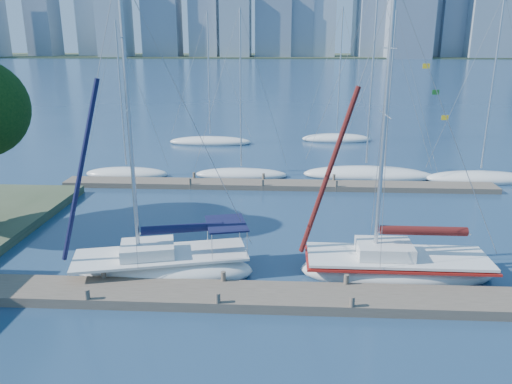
{
  "coord_description": "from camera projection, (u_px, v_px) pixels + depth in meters",
  "views": [
    {
      "loc": [
        2.35,
        -17.52,
        9.85
      ],
      "look_at": [
        1.17,
        4.0,
        3.29
      ],
      "focal_mm": 35.0,
      "sensor_mm": 36.0,
      "label": 1
    }
  ],
  "objects": [
    {
      "name": "sailboat_navy",
      "position": [
        161.0,
        252.0,
        21.68
      ],
      "size": [
        8.41,
        4.46,
        13.06
      ],
      "rotation": [
        0.0,
        0.0,
        0.24
      ],
      "color": "silver",
      "rests_on": "ground"
    },
    {
      "name": "bg_boat_0",
      "position": [
        127.0,
        173.0,
        37.7
      ],
      "size": [
        6.35,
        2.28,
        11.54
      ],
      "rotation": [
        0.0,
        0.0,
        0.04
      ],
      "color": "silver",
      "rests_on": "ground"
    },
    {
      "name": "far_shore",
      "position": [
        281.0,
        56.0,
        325.4
      ],
      "size": [
        800.0,
        100.0,
        1.5
      ],
      "primitive_type": "cube",
      "color": "#38472D",
      "rests_on": "ground"
    },
    {
      "name": "sailboat_maroon",
      "position": [
        397.0,
        255.0,
        21.49
      ],
      "size": [
        8.34,
        2.76,
        12.57
      ],
      "rotation": [
        0.0,
        0.0,
        -0.0
      ],
      "color": "silver",
      "rests_on": "ground"
    },
    {
      "name": "far_dock",
      "position": [
        277.0,
        185.0,
        34.85
      ],
      "size": [
        30.0,
        1.8,
        0.36
      ],
      "primitive_type": "cube",
      "color": "brown",
      "rests_on": "ground"
    },
    {
      "name": "bg_boat_1",
      "position": [
        241.0,
        174.0,
        37.53
      ],
      "size": [
        7.15,
        3.1,
        12.3
      ],
      "rotation": [
        0.0,
        0.0,
        0.18
      ],
      "color": "silver",
      "rests_on": "ground"
    },
    {
      "name": "ground",
      "position": [
        221.0,
        300.0,
        19.73
      ],
      "size": [
        700.0,
        700.0,
        0.0
      ],
      "primitive_type": "plane",
      "color": "navy",
      "rests_on": "ground"
    },
    {
      "name": "bg_boat_7",
      "position": [
        337.0,
        138.0,
        50.9
      ],
      "size": [
        7.32,
        5.01,
        13.28
      ],
      "rotation": [
        0.0,
        0.0,
        -0.43
      ],
      "color": "silver",
      "rests_on": "ground"
    },
    {
      "name": "bg_boat_6",
      "position": [
        211.0,
        141.0,
        49.47
      ],
      "size": [
        8.42,
        3.63,
        12.77
      ],
      "rotation": [
        0.0,
        0.0,
        -0.18
      ],
      "color": "silver",
      "rests_on": "ground"
    },
    {
      "name": "near_dock",
      "position": [
        221.0,
        296.0,
        19.67
      ],
      "size": [
        26.0,
        2.0,
        0.4
      ],
      "primitive_type": "cube",
      "color": "brown",
      "rests_on": "ground"
    },
    {
      "name": "bg_boat_3",
      "position": [
        366.0,
        174.0,
        37.4
      ],
      "size": [
        9.61,
        5.16,
        14.24
      ],
      "rotation": [
        0.0,
        0.0,
        -0.31
      ],
      "color": "silver",
      "rests_on": "ground"
    },
    {
      "name": "bg_boat_5",
      "position": [
        480.0,
        178.0,
        36.29
      ],
      "size": [
        7.91,
        2.91,
        13.2
      ],
      "rotation": [
        0.0,
        0.0,
        -0.09
      ],
      "color": "silver",
      "rests_on": "ground"
    },
    {
      "name": "bg_boat_4",
      "position": [
        384.0,
        175.0,
        37.14
      ],
      "size": [
        7.71,
        4.38,
        12.15
      ],
      "rotation": [
        0.0,
        0.0,
        -0.33
      ],
      "color": "silver",
      "rests_on": "ground"
    }
  ]
}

